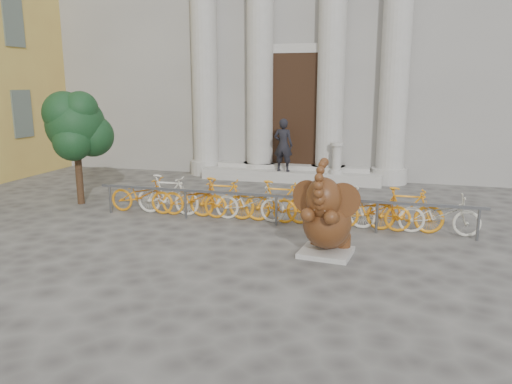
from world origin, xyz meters
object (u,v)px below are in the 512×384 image
(bike_rack, at_px, (279,202))
(tree, at_px, (76,126))
(elephant_statue, at_px, (327,220))
(pedestrian, at_px, (283,145))

(bike_rack, height_order, tree, tree)
(elephant_statue, relative_size, pedestrian, 1.10)
(tree, relative_size, pedestrian, 1.74)
(elephant_statue, bearing_deg, tree, 167.33)
(tree, bearing_deg, bike_rack, -3.97)
(tree, distance_m, pedestrian, 6.51)
(tree, bearing_deg, pedestrian, 44.20)
(bike_rack, relative_size, tree, 2.98)
(bike_rack, height_order, pedestrian, pedestrian)
(elephant_statue, relative_size, tree, 0.63)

